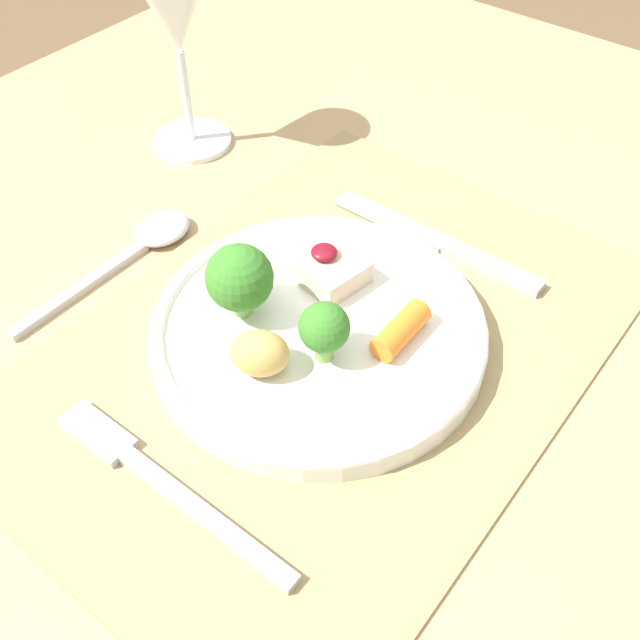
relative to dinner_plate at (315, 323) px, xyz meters
The scene contains 7 objects.
dining_table 0.11m from the dinner_plate, 88.36° to the right, with size 1.23×1.11×0.73m.
placemat 0.02m from the dinner_plate, 88.36° to the right, with size 0.50×0.35×0.00m, color #9E895B.
dinner_plate is the anchor object (origin of this frame).
fork 0.16m from the dinner_plate, behind, with size 0.02×0.20×0.01m.
knife 0.15m from the dinner_plate, 10.09° to the right, with size 0.02×0.20×0.01m.
spoon 0.19m from the dinner_plate, 91.18° to the left, with size 0.19×0.04×0.02m.
wine_glass_near 0.32m from the dinner_plate, 63.00° to the left, with size 0.08×0.08×0.19m.
Camera 1 is at (-0.30, -0.23, 1.16)m, focal length 42.00 mm.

